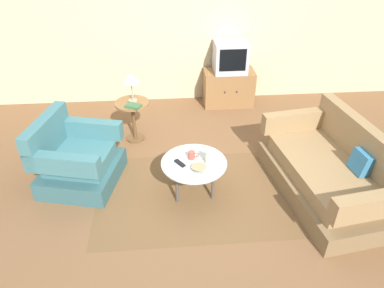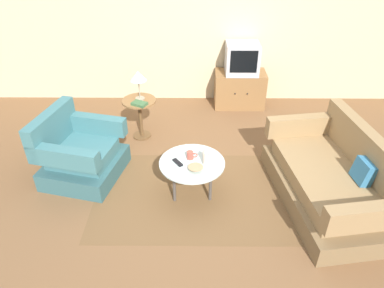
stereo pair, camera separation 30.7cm
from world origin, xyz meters
TOP-DOWN VIEW (x-y plane):
  - ground_plane at (0.00, 0.00)m, footprint 16.00×16.00m
  - back_wall at (0.00, 2.53)m, footprint 9.00×0.12m
  - area_rug at (-0.09, -0.08)m, footprint 2.28×1.58m
  - armchair at (-1.49, 0.29)m, footprint 1.03×1.07m
  - couch at (1.48, -0.18)m, footprint 1.18×1.87m
  - coffee_table at (-0.09, -0.08)m, footprint 0.74×0.74m
  - side_table at (-0.85, 1.20)m, footprint 0.48×0.48m
  - tv_stand at (0.69, 2.20)m, footprint 0.82×0.47m
  - television at (0.69, 2.20)m, footprint 0.52×0.46m
  - table_lamp at (-0.83, 1.23)m, footprint 0.23×0.23m
  - vase at (0.06, -0.10)m, footprint 0.07×0.07m
  - mug at (-0.11, -0.01)m, footprint 0.12×0.08m
  - bowl at (-0.05, -0.22)m, footprint 0.17×0.17m
  - tv_remote_dark at (-0.25, -0.10)m, footprint 0.13×0.15m
  - book at (-0.82, 1.05)m, footprint 0.24×0.21m

SIDE VIEW (x-z plane):
  - ground_plane at x=0.00m, z-range 0.00..0.00m
  - area_rug at x=-0.09m, z-range 0.00..0.00m
  - couch at x=1.48m, z-range -0.14..0.72m
  - tv_stand at x=0.69m, z-range 0.00..0.59m
  - armchair at x=-1.49m, z-range -0.12..0.73m
  - coffee_table at x=-0.09m, z-range 0.19..0.66m
  - side_table at x=-0.85m, z-range 0.13..0.73m
  - tv_remote_dark at x=-0.25m, z-range 0.47..0.49m
  - bowl at x=-0.05m, z-range 0.47..0.51m
  - mug at x=-0.11m, z-range 0.47..0.56m
  - vase at x=0.06m, z-range 0.47..0.68m
  - book at x=-0.82m, z-range 0.60..0.63m
  - television at x=0.69m, z-range 0.59..1.08m
  - table_lamp at x=-0.83m, z-range 0.72..1.14m
  - back_wall at x=0.00m, z-range 0.00..2.70m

